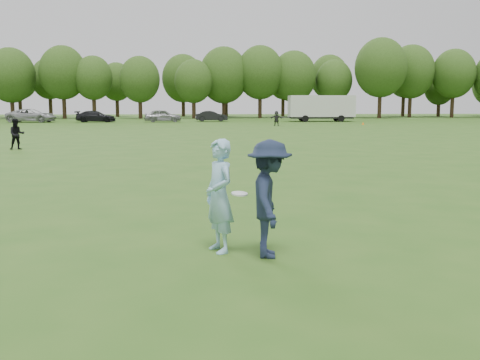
{
  "coord_description": "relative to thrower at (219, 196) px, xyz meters",
  "views": [
    {
      "loc": [
        -0.28,
        -9.36,
        2.52
      ],
      "look_at": [
        0.38,
        0.68,
        1.1
      ],
      "focal_mm": 42.0,
      "sensor_mm": 36.0,
      "label": 1
    }
  ],
  "objects": [
    {
      "name": "ground",
      "position": [
        0.02,
        0.14,
        -0.95
      ],
      "size": [
        200.0,
        200.0,
        0.0
      ],
      "primitive_type": "plane",
      "color": "#2D5818",
      "rests_on": "ground"
    },
    {
      "name": "thrower",
      "position": [
        0.0,
        0.0,
        0.0
      ],
      "size": [
        0.7,
        0.82,
        1.9
      ],
      "primitive_type": "imported",
      "rotation": [
        0.0,
        0.0,
        -1.14
      ],
      "color": "#93C6E3",
      "rests_on": "ground"
    },
    {
      "name": "defender",
      "position": [
        0.8,
        -0.36,
        0.01
      ],
      "size": [
        0.82,
        1.3,
        1.91
      ],
      "primitive_type": "imported",
      "rotation": [
        0.0,
        0.0,
        1.48
      ],
      "color": "#1B253C",
      "rests_on": "ground"
    },
    {
      "name": "player_far_a",
      "position": [
        -9.96,
        20.71,
        -0.15
      ],
      "size": [
        0.95,
        0.85,
        1.61
      ],
      "primitive_type": "imported",
      "rotation": [
        0.0,
        0.0,
        0.37
      ],
      "color": "black",
      "rests_on": "ground"
    },
    {
      "name": "player_far_d",
      "position": [
        7.23,
        48.0,
        -0.19
      ],
      "size": [
        1.46,
        0.68,
        1.52
      ],
      "primitive_type": "imported",
      "rotation": [
        0.0,
        0.0,
        -0.17
      ],
      "color": "#2A2A2A",
      "rests_on": "ground"
    },
    {
      "name": "car_c",
      "position": [
        -20.67,
        59.42,
        -0.16
      ],
      "size": [
        5.93,
        3.21,
        1.58
      ],
      "primitive_type": "imported",
      "rotation": [
        0.0,
        0.0,
        1.46
      ],
      "color": "#9D9CA1",
      "rests_on": "ground"
    },
    {
      "name": "car_d",
      "position": [
        -13.12,
        59.37,
        -0.27
      ],
      "size": [
        4.73,
        2.06,
        1.36
      ],
      "primitive_type": "imported",
      "rotation": [
        0.0,
        0.0,
        1.54
      ],
      "color": "black",
      "rests_on": "ground"
    },
    {
      "name": "car_e",
      "position": [
        -5.12,
        59.22,
        -0.2
      ],
      "size": [
        4.61,
        2.28,
        1.51
      ],
      "primitive_type": "imported",
      "rotation": [
        0.0,
        0.0,
        1.69
      ],
      "color": "gray",
      "rests_on": "ground"
    },
    {
      "name": "car_f",
      "position": [
        0.77,
        60.68,
        -0.3
      ],
      "size": [
        4.04,
        1.63,
        1.3
      ],
      "primitive_type": "imported",
      "rotation": [
        0.0,
        0.0,
        1.63
      ],
      "color": "black",
      "rests_on": "ground"
    },
    {
      "name": "field_cone",
      "position": [
        16.78,
        49.88,
        -0.8
      ],
      "size": [
        0.28,
        0.28,
        0.3
      ],
      "primitive_type": "cone",
      "color": "orange",
      "rests_on": "ground"
    },
    {
      "name": "disc_in_play",
      "position": [
        0.32,
        -0.2,
        0.07
      ],
      "size": [
        0.32,
        0.32,
        0.07
      ],
      "color": "white",
      "rests_on": "ground"
    },
    {
      "name": "cargo_trailer",
      "position": [
        14.29,
        59.61,
        0.82
      ],
      "size": [
        9.0,
        2.75,
        3.2
      ],
      "color": "silver",
      "rests_on": "ground"
    },
    {
      "name": "treeline",
      "position": [
        2.83,
        77.04,
        5.31
      ],
      "size": [
        130.35,
        18.39,
        11.74
      ],
      "color": "#332114",
      "rests_on": "ground"
    }
  ]
}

